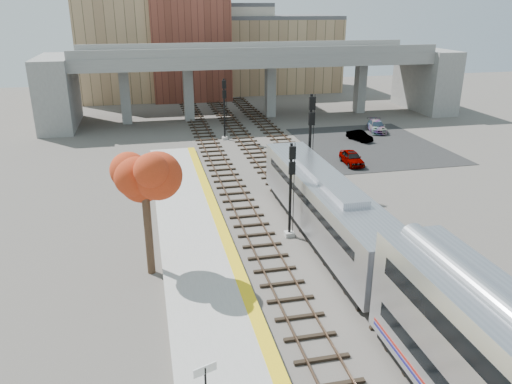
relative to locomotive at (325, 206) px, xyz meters
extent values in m
plane|color=#47423D|center=(-1.00, -7.27, -2.28)|extent=(160.00, 160.00, 0.00)
cube|color=#9E9E99|center=(-8.25, -7.27, -2.10)|extent=(4.50, 60.00, 0.35)
cube|color=yellow|center=(-6.35, -7.27, -1.92)|extent=(0.70, 60.00, 0.01)
cube|color=black|center=(-4.20, 5.23, -2.21)|extent=(2.50, 95.00, 0.14)
cube|color=brown|center=(-4.92, 5.23, -2.10)|extent=(0.07, 95.00, 0.14)
cube|color=brown|center=(-3.48, 5.23, -2.10)|extent=(0.07, 95.00, 0.14)
cube|color=black|center=(0.00, 5.23, -2.21)|extent=(2.50, 95.00, 0.14)
cube|color=brown|center=(-0.72, 5.23, -2.10)|extent=(0.07, 95.00, 0.14)
cube|color=brown|center=(0.72, 5.23, -2.10)|extent=(0.07, 95.00, 0.14)
cube|color=black|center=(4.00, 5.23, -2.21)|extent=(2.50, 95.00, 0.14)
cube|color=brown|center=(3.28, 5.23, -2.10)|extent=(0.07, 95.00, 0.14)
cube|color=brown|center=(4.72, 5.23, -2.10)|extent=(0.07, 95.00, 0.14)
cube|color=slate|center=(4.00, 37.73, 5.47)|extent=(46.00, 10.00, 1.50)
cube|color=slate|center=(4.00, 32.93, 6.72)|extent=(46.00, 0.20, 1.00)
cube|color=slate|center=(4.00, 42.53, 6.72)|extent=(46.00, 0.20, 1.00)
cube|color=slate|center=(-13.00, 37.73, 1.22)|extent=(1.20, 1.60, 7.00)
cube|color=slate|center=(-5.00, 37.73, 1.22)|extent=(1.20, 1.60, 7.00)
cube|color=slate|center=(6.00, 37.73, 1.22)|extent=(1.20, 1.60, 7.00)
cube|color=slate|center=(19.00, 37.73, 1.22)|extent=(1.20, 1.60, 7.00)
cube|color=slate|center=(-21.00, 37.73, 1.97)|extent=(4.00, 12.00, 8.50)
cube|color=slate|center=(29.00, 37.73, 1.97)|extent=(4.00, 12.00, 8.50)
cube|color=tan|center=(-11.00, 57.73, 5.72)|extent=(18.00, 14.00, 16.00)
cube|color=beige|center=(3.00, 62.73, 4.72)|extent=(16.00, 16.00, 14.00)
cube|color=#4C4C4F|center=(3.00, 62.73, 12.02)|extent=(16.00, 16.00, 0.60)
cube|color=brown|center=(-3.00, 54.73, 7.72)|extent=(12.00, 10.00, 20.00)
cube|color=tan|center=(13.00, 60.73, 3.72)|extent=(20.00, 14.00, 12.00)
cube|color=#4C4C4F|center=(13.00, 60.73, 10.02)|extent=(20.00, 14.00, 0.60)
cube|color=black|center=(13.00, 20.73, -2.26)|extent=(14.00, 18.00, 0.04)
cube|color=#A8AAB2|center=(0.00, -0.01, 0.07)|extent=(3.00, 19.00, 3.20)
cube|color=black|center=(0.00, 9.51, 0.67)|extent=(2.20, 0.06, 1.10)
cube|color=black|center=(0.00, -0.01, 0.67)|extent=(3.02, 16.15, 0.50)
cube|color=black|center=(0.00, -0.01, -1.78)|extent=(2.70, 17.10, 0.50)
cube|color=#A8AAB2|center=(0.00, -0.01, 1.87)|extent=(1.60, 9.50, 0.40)
cube|color=#9E9E99|center=(-2.10, 0.76, -2.13)|extent=(0.60, 0.60, 0.30)
cylinder|color=black|center=(-2.10, 0.76, 0.88)|extent=(0.18, 0.18, 6.32)
cube|color=black|center=(-2.10, 0.51, 3.50)|extent=(0.41, 0.18, 0.81)
cube|color=black|center=(-2.10, 0.51, 2.51)|extent=(0.41, 0.18, 0.81)
cube|color=#9E9E99|center=(2.00, 9.19, -2.13)|extent=(0.60, 0.60, 0.30)
cylinder|color=black|center=(2.00, 9.19, 1.63)|extent=(0.22, 0.22, 7.81)
cube|color=black|center=(2.00, 8.94, 4.86)|extent=(0.50, 0.18, 1.00)
cube|color=black|center=(2.00, 8.94, 3.64)|extent=(0.50, 0.18, 1.00)
cube|color=#9E9E99|center=(-2.10, 26.63, -2.13)|extent=(0.60, 0.60, 0.30)
cylinder|color=black|center=(-2.10, 26.63, 1.12)|extent=(0.19, 0.19, 6.79)
cube|color=black|center=(-2.10, 26.38, 3.93)|extent=(0.44, 0.18, 0.87)
cube|color=black|center=(-2.10, 26.38, 2.86)|extent=(0.44, 0.18, 0.87)
cube|color=white|center=(-9.45, -13.76, 0.17)|extent=(0.86, 0.36, 0.35)
cylinder|color=#382619|center=(-11.10, -2.10, 0.53)|extent=(0.44, 0.44, 5.62)
ellipsoid|color=red|center=(-11.10, -2.10, 3.74)|extent=(3.60, 3.60, 4.01)
imported|color=#99999E|center=(8.11, 14.54, -1.59)|extent=(1.73, 3.88, 1.29)
imported|color=#99999E|center=(12.49, 22.64, -1.69)|extent=(2.19, 3.50, 1.09)
imported|color=#99999E|center=(16.21, 26.14, -1.59)|extent=(2.90, 4.78, 1.30)
camera|label=1|loc=(-10.82, -27.81, 12.04)|focal=35.00mm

